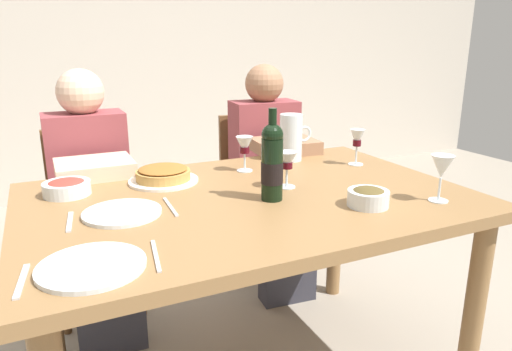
% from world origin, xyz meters
% --- Properties ---
extents(back_wall, '(8.00, 0.10, 2.80)m').
position_xyz_m(back_wall, '(0.00, 2.67, 1.40)').
color(back_wall, beige).
rests_on(back_wall, ground).
extents(dining_table, '(1.50, 1.00, 0.76)m').
position_xyz_m(dining_table, '(0.00, 0.00, 0.67)').
color(dining_table, olive).
rests_on(dining_table, ground).
extents(wine_bottle, '(0.07, 0.07, 0.31)m').
position_xyz_m(wine_bottle, '(0.05, -0.07, 0.89)').
color(wine_bottle, black).
rests_on(wine_bottle, dining_table).
extents(water_pitcher, '(0.15, 0.10, 0.21)m').
position_xyz_m(water_pitcher, '(0.37, 0.37, 0.85)').
color(water_pitcher, silver).
rests_on(water_pitcher, dining_table).
extents(baked_tart, '(0.26, 0.26, 0.06)m').
position_xyz_m(baked_tart, '(-0.23, 0.28, 0.79)').
color(baked_tart, white).
rests_on(baked_tart, dining_table).
extents(salad_bowl, '(0.16, 0.16, 0.06)m').
position_xyz_m(salad_bowl, '(-0.57, 0.27, 0.79)').
color(salad_bowl, silver).
rests_on(salad_bowl, dining_table).
extents(olive_bowl, '(0.13, 0.13, 0.06)m').
position_xyz_m(olive_bowl, '(0.30, -0.26, 0.79)').
color(olive_bowl, silver).
rests_on(olive_bowl, dining_table).
extents(wine_glass_left_diner, '(0.07, 0.07, 0.16)m').
position_xyz_m(wine_glass_left_diner, '(0.54, -0.32, 0.87)').
color(wine_glass_left_diner, silver).
rests_on(wine_glass_left_diner, dining_table).
extents(wine_glass_right_diner, '(0.07, 0.07, 0.14)m').
position_xyz_m(wine_glass_right_diner, '(0.11, 0.29, 0.86)').
color(wine_glass_right_diner, silver).
rests_on(wine_glass_right_diner, dining_table).
extents(wine_glass_centre, '(0.06, 0.06, 0.15)m').
position_xyz_m(wine_glass_centre, '(0.58, 0.18, 0.87)').
color(wine_glass_centre, silver).
rests_on(wine_glass_centre, dining_table).
extents(wine_glass_spare, '(0.07, 0.07, 0.13)m').
position_xyz_m(wine_glass_spare, '(0.16, 0.02, 0.85)').
color(wine_glass_spare, silver).
rests_on(wine_glass_spare, dining_table).
extents(dinner_plate_left_setting, '(0.24, 0.24, 0.01)m').
position_xyz_m(dinner_plate_left_setting, '(-0.43, -0.01, 0.77)').
color(dinner_plate_left_setting, silver).
rests_on(dinner_plate_left_setting, dining_table).
extents(dinner_plate_right_setting, '(0.25, 0.25, 0.01)m').
position_xyz_m(dinner_plate_right_setting, '(-0.55, -0.33, 0.77)').
color(dinner_plate_right_setting, silver).
rests_on(dinner_plate_right_setting, dining_table).
extents(fork_left_setting, '(0.03, 0.16, 0.00)m').
position_xyz_m(fork_left_setting, '(-0.58, -0.01, 0.76)').
color(fork_left_setting, silver).
rests_on(fork_left_setting, dining_table).
extents(knife_left_setting, '(0.02, 0.18, 0.00)m').
position_xyz_m(knife_left_setting, '(-0.28, -0.01, 0.76)').
color(knife_left_setting, silver).
rests_on(knife_left_setting, dining_table).
extents(knife_right_setting, '(0.04, 0.18, 0.00)m').
position_xyz_m(knife_right_setting, '(-0.40, -0.33, 0.76)').
color(knife_right_setting, silver).
rests_on(knife_right_setting, dining_table).
extents(spoon_right_setting, '(0.03, 0.16, 0.00)m').
position_xyz_m(spoon_right_setting, '(-0.70, -0.33, 0.76)').
color(spoon_right_setting, silver).
rests_on(spoon_right_setting, dining_table).
extents(chair_left, '(0.40, 0.40, 0.87)m').
position_xyz_m(chair_left, '(-0.45, 0.88, 0.50)').
color(chair_left, brown).
rests_on(chair_left, ground).
extents(diner_left, '(0.34, 0.50, 1.16)m').
position_xyz_m(diner_left, '(-0.45, 0.65, 0.62)').
color(diner_left, '#8E3D42').
rests_on(diner_left, ground).
extents(chair_right, '(0.43, 0.43, 0.87)m').
position_xyz_m(chair_right, '(0.46, 0.92, 0.50)').
color(chair_right, brown).
rests_on(chair_right, ground).
extents(diner_right, '(0.37, 0.53, 1.16)m').
position_xyz_m(diner_right, '(0.44, 0.69, 0.62)').
color(diner_right, '#8E3D42').
rests_on(diner_right, ground).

